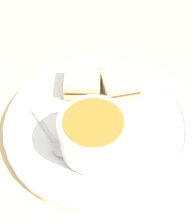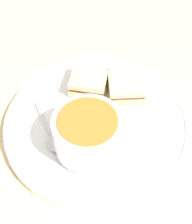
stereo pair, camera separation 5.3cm
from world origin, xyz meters
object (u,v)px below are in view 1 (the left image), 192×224
spoon (57,144)px  sandwich_half_far (83,82)px  soup_bowl (94,134)px  sandwich_half_near (120,83)px

spoon → sandwich_half_far: sandwich_half_far is taller
spoon → soup_bowl: bearing=56.5°
spoon → sandwich_half_far: size_ratio=1.49×
soup_bowl → spoon: size_ratio=0.98×
spoon → sandwich_half_near: (0.12, 0.11, 0.01)m
sandwich_half_near → sandwich_half_far: size_ratio=0.96×
soup_bowl → sandwich_half_near: bearing=62.4°
sandwich_half_far → spoon: bearing=-113.2°
soup_bowl → sandwich_half_near: 0.14m
soup_bowl → sandwich_half_far: soup_bowl is taller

